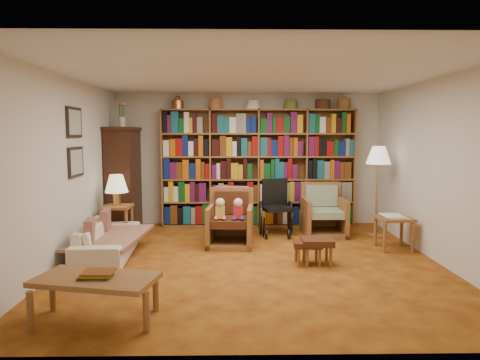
{
  "coord_description": "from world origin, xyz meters",
  "views": [
    {
      "loc": [
        -0.28,
        -5.71,
        1.74
      ],
      "look_at": [
        -0.17,
        0.6,
        1.06
      ],
      "focal_mm": 32.0,
      "sensor_mm": 36.0,
      "label": 1
    }
  ],
  "objects_px": {
    "side_table_lamp": "(117,214)",
    "footstool_b": "(308,245)",
    "sofa": "(108,240)",
    "wheelchair": "(275,209)",
    "armchair_leather": "(230,221)",
    "armchair_sage": "(323,215)",
    "floor_lamp": "(378,159)",
    "coffee_table": "(96,282)",
    "footstool_a": "(317,243)",
    "side_table_papers": "(394,222)"
  },
  "relations": [
    {
      "from": "footstool_a",
      "to": "armchair_leather",
      "type": "bearing_deg",
      "value": 137.25
    },
    {
      "from": "wheelchair",
      "to": "footstool_a",
      "type": "xyz_separation_m",
      "value": [
        0.39,
        -1.77,
        -0.15
      ]
    },
    {
      "from": "floor_lamp",
      "to": "footstool_a",
      "type": "height_order",
      "value": "floor_lamp"
    },
    {
      "from": "footstool_a",
      "to": "floor_lamp",
      "type": "bearing_deg",
      "value": 49.37
    },
    {
      "from": "side_table_lamp",
      "to": "side_table_papers",
      "type": "height_order",
      "value": "side_table_lamp"
    },
    {
      "from": "side_table_lamp",
      "to": "wheelchair",
      "type": "distance_m",
      "value": 2.66
    },
    {
      "from": "sofa",
      "to": "side_table_papers",
      "type": "height_order",
      "value": "side_table_papers"
    },
    {
      "from": "armchair_sage",
      "to": "wheelchair",
      "type": "distance_m",
      "value": 0.83
    },
    {
      "from": "side_table_papers",
      "to": "armchair_leather",
      "type": "bearing_deg",
      "value": 172.09
    },
    {
      "from": "footstool_b",
      "to": "footstool_a",
      "type": "bearing_deg",
      "value": 0.14
    },
    {
      "from": "side_table_lamp",
      "to": "armchair_sage",
      "type": "distance_m",
      "value": 3.47
    },
    {
      "from": "wheelchair",
      "to": "footstool_b",
      "type": "bearing_deg",
      "value": -81.68
    },
    {
      "from": "side_table_papers",
      "to": "floor_lamp",
      "type": "bearing_deg",
      "value": 90.0
    },
    {
      "from": "armchair_sage",
      "to": "footstool_b",
      "type": "distance_m",
      "value": 1.84
    },
    {
      "from": "wheelchair",
      "to": "side_table_papers",
      "type": "height_order",
      "value": "wheelchair"
    },
    {
      "from": "floor_lamp",
      "to": "side_table_lamp",
      "type": "bearing_deg",
      "value": -176.91
    },
    {
      "from": "wheelchair",
      "to": "floor_lamp",
      "type": "xyz_separation_m",
      "value": [
        1.69,
        -0.26,
        0.89
      ]
    },
    {
      "from": "side_table_lamp",
      "to": "wheelchair",
      "type": "height_order",
      "value": "wheelchair"
    },
    {
      "from": "floor_lamp",
      "to": "footstool_b",
      "type": "distance_m",
      "value": 2.34
    },
    {
      "from": "sofa",
      "to": "floor_lamp",
      "type": "relative_size",
      "value": 1.09
    },
    {
      "from": "armchair_sage",
      "to": "floor_lamp",
      "type": "distance_m",
      "value": 1.33
    },
    {
      "from": "sofa",
      "to": "footstool_a",
      "type": "bearing_deg",
      "value": -101.41
    },
    {
      "from": "armchair_leather",
      "to": "wheelchair",
      "type": "relative_size",
      "value": 0.93
    },
    {
      "from": "footstool_a",
      "to": "side_table_papers",
      "type": "bearing_deg",
      "value": 29.56
    },
    {
      "from": "sofa",
      "to": "armchair_leather",
      "type": "height_order",
      "value": "armchair_leather"
    },
    {
      "from": "side_table_lamp",
      "to": "floor_lamp",
      "type": "distance_m",
      "value": 4.39
    },
    {
      "from": "armchair_sage",
      "to": "floor_lamp",
      "type": "relative_size",
      "value": 0.58
    },
    {
      "from": "sofa",
      "to": "side_table_lamp",
      "type": "bearing_deg",
      "value": 2.68
    },
    {
      "from": "sofa",
      "to": "wheelchair",
      "type": "xyz_separation_m",
      "value": [
        2.51,
        1.38,
        0.19
      ]
    },
    {
      "from": "side_table_lamp",
      "to": "armchair_leather",
      "type": "relative_size",
      "value": 0.66
    },
    {
      "from": "wheelchair",
      "to": "footstool_a",
      "type": "bearing_deg",
      "value": -77.67
    },
    {
      "from": "footstool_b",
      "to": "side_table_lamp",
      "type": "bearing_deg",
      "value": 155.87
    },
    {
      "from": "side_table_lamp",
      "to": "coffee_table",
      "type": "height_order",
      "value": "side_table_lamp"
    },
    {
      "from": "floor_lamp",
      "to": "side_table_papers",
      "type": "bearing_deg",
      "value": -90.0
    },
    {
      "from": "wheelchair",
      "to": "coffee_table",
      "type": "xyz_separation_m",
      "value": [
        -2.01,
        -3.48,
        -0.06
      ]
    },
    {
      "from": "sofa",
      "to": "wheelchair",
      "type": "bearing_deg",
      "value": -64.88
    },
    {
      "from": "sofa",
      "to": "side_table_papers",
      "type": "bearing_deg",
      "value": -88.99
    },
    {
      "from": "armchair_leather",
      "to": "footstool_a",
      "type": "distance_m",
      "value": 1.6
    },
    {
      "from": "armchair_leather",
      "to": "side_table_papers",
      "type": "relative_size",
      "value": 1.69
    },
    {
      "from": "armchair_leather",
      "to": "footstool_b",
      "type": "xyz_separation_m",
      "value": [
        1.04,
        -1.08,
        -0.11
      ]
    },
    {
      "from": "floor_lamp",
      "to": "coffee_table",
      "type": "xyz_separation_m",
      "value": [
        -3.7,
        -3.22,
        -0.95
      ]
    },
    {
      "from": "sofa",
      "to": "armchair_leather",
      "type": "distance_m",
      "value": 1.86
    },
    {
      "from": "side_table_lamp",
      "to": "footstool_b",
      "type": "distance_m",
      "value": 3.15
    },
    {
      "from": "wheelchair",
      "to": "floor_lamp",
      "type": "height_order",
      "value": "floor_lamp"
    },
    {
      "from": "side_table_lamp",
      "to": "coffee_table",
      "type": "bearing_deg",
      "value": -78.62
    },
    {
      "from": "armchair_leather",
      "to": "footstool_a",
      "type": "relative_size",
      "value": 2.06
    },
    {
      "from": "armchair_sage",
      "to": "side_table_papers",
      "type": "height_order",
      "value": "armchair_sage"
    },
    {
      "from": "side_table_papers",
      "to": "footstool_b",
      "type": "distance_m",
      "value": 1.62
    },
    {
      "from": "footstool_a",
      "to": "footstool_b",
      "type": "relative_size",
      "value": 1.08
    },
    {
      "from": "coffee_table",
      "to": "armchair_leather",
      "type": "bearing_deg",
      "value": 66.25
    }
  ]
}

